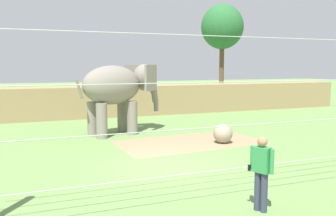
% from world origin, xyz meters
% --- Properties ---
extents(ground_plane, '(120.00, 120.00, 0.00)m').
position_xyz_m(ground_plane, '(0.00, 0.00, 0.00)').
color(ground_plane, '#6B8E4C').
extents(dirt_patch, '(6.25, 3.74, 0.01)m').
position_xyz_m(dirt_patch, '(2.15, 2.86, 0.00)').
color(dirt_patch, '#937F5B').
rests_on(dirt_patch, ground).
extents(embankment_wall, '(36.00, 1.80, 1.90)m').
position_xyz_m(embankment_wall, '(0.00, 11.84, 0.95)').
color(embankment_wall, '#997F56').
rests_on(embankment_wall, ground).
extents(elephant, '(4.25, 2.47, 3.26)m').
position_xyz_m(elephant, '(-0.18, 5.69, 2.16)').
color(elephant, gray).
rests_on(elephant, ground).
extents(enrichment_ball, '(0.80, 0.80, 0.80)m').
position_xyz_m(enrichment_ball, '(3.35, 2.19, 0.40)').
color(enrichment_ball, gray).
rests_on(enrichment_ball, ground).
extents(cable_fence, '(11.83, 0.23, 4.02)m').
position_xyz_m(cable_fence, '(0.00, -3.34, 2.02)').
color(cable_fence, brown).
rests_on(cable_fence, ground).
extents(zookeeper, '(0.37, 0.56, 1.67)m').
position_xyz_m(zookeeper, '(0.58, -4.28, 0.93)').
color(zookeeper, '#33384C').
rests_on(zookeeper, ground).
extents(tree_far_left, '(3.93, 3.93, 8.83)m').
position_xyz_m(tree_far_left, '(12.97, 19.27, 6.70)').
color(tree_far_left, brown).
rests_on(tree_far_left, ground).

